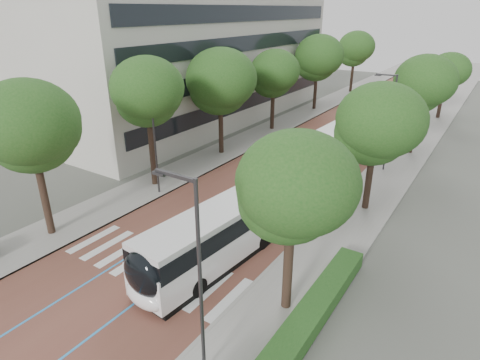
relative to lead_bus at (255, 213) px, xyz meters
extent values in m
plane|color=#51544C|center=(-3.20, -6.61, -1.63)|extent=(160.00, 160.00, 0.00)
cube|color=brown|center=(-3.20, 33.39, -1.62)|extent=(11.00, 140.00, 0.02)
cube|color=gray|center=(-10.70, 33.39, -1.57)|extent=(4.00, 140.00, 0.12)
cube|color=gray|center=(4.30, 33.39, -1.57)|extent=(4.00, 140.00, 0.12)
cube|color=gray|center=(-8.80, 33.39, -1.57)|extent=(0.20, 140.00, 0.14)
cube|color=gray|center=(2.40, 33.39, -1.57)|extent=(0.20, 140.00, 0.14)
cube|color=silver|center=(-8.00, -5.61, -1.60)|extent=(0.55, 3.60, 0.01)
cube|color=silver|center=(-6.75, -5.61, -1.60)|extent=(0.55, 3.60, 0.01)
cube|color=silver|center=(-5.50, -5.61, -1.60)|extent=(0.55, 3.60, 0.01)
cube|color=silver|center=(-4.25, -5.61, -1.60)|extent=(0.55, 3.60, 0.01)
cube|color=silver|center=(-3.00, -5.61, -1.60)|extent=(0.55, 3.60, 0.01)
cube|color=silver|center=(-1.75, -5.61, -1.60)|extent=(0.55, 3.60, 0.01)
cube|color=silver|center=(-0.50, -5.61, -1.60)|extent=(0.55, 3.60, 0.01)
cube|color=silver|center=(0.75, -5.61, -1.60)|extent=(0.55, 3.60, 0.01)
cube|color=silver|center=(2.00, -5.61, -1.60)|extent=(0.55, 3.60, 0.01)
cube|color=#2A8CD6|center=(-4.80, 33.39, -1.60)|extent=(0.12, 126.00, 0.01)
cube|color=#2A8CD6|center=(-1.60, 33.39, -1.60)|extent=(0.12, 126.00, 0.01)
cube|color=#ABA99E|center=(-22.70, 21.39, 5.37)|extent=(18.00, 40.00, 14.00)
cube|color=black|center=(-13.65, 21.39, 1.37)|extent=(0.12, 38.00, 1.60)
cube|color=black|center=(-13.65, 21.39, 4.57)|extent=(0.12, 38.00, 1.60)
cube|color=black|center=(-13.65, 21.39, 7.77)|extent=(0.12, 38.00, 1.60)
cube|color=black|center=(-13.65, 21.39, 10.77)|extent=(0.12, 38.00, 1.60)
cube|color=#184618|center=(5.90, -6.61, -1.11)|extent=(1.20, 14.00, 0.80)
cylinder|color=#323235|center=(3.60, -9.61, 2.49)|extent=(0.14, 0.14, 8.00)
cube|color=#323235|center=(2.80, -9.61, 6.39)|extent=(1.70, 0.12, 0.12)
cube|color=#323235|center=(2.10, -9.61, 6.31)|extent=(0.50, 0.20, 0.10)
cylinder|color=#323235|center=(3.60, 15.39, 2.49)|extent=(0.14, 0.14, 8.00)
cube|color=#323235|center=(2.80, 15.39, 6.39)|extent=(1.70, 0.12, 0.12)
cube|color=#323235|center=(2.10, 15.39, 6.31)|extent=(0.50, 0.20, 0.10)
cylinder|color=#323235|center=(-9.30, 1.39, 2.49)|extent=(0.14, 0.14, 8.00)
cylinder|color=black|center=(-10.70, -6.61, 0.71)|extent=(0.44, 0.44, 4.68)
ellipsoid|color=#1D4E19|center=(-10.70, -6.61, 4.97)|extent=(5.54, 5.54, 4.71)
cylinder|color=black|center=(-10.70, 2.39, 0.89)|extent=(0.44, 0.44, 5.03)
ellipsoid|color=#1D4E19|center=(-10.70, 2.39, 5.46)|extent=(5.28, 5.28, 4.49)
cylinder|color=black|center=(-10.70, 11.39, 0.69)|extent=(0.44, 0.44, 4.64)
ellipsoid|color=#1D4E19|center=(-10.70, 11.39, 4.92)|extent=(6.36, 6.36, 5.41)
cylinder|color=black|center=(-10.70, 21.39, 0.53)|extent=(0.44, 0.44, 4.31)
ellipsoid|color=#1D4E19|center=(-10.70, 21.39, 4.44)|extent=(5.40, 5.40, 4.59)
cylinder|color=black|center=(-10.70, 33.39, 0.72)|extent=(0.44, 0.44, 4.69)
ellipsoid|color=#1D4E19|center=(-10.70, 33.39, 4.98)|extent=(6.38, 6.38, 5.42)
cylinder|color=black|center=(-10.70, 48.39, 0.75)|extent=(0.44, 0.44, 4.75)
ellipsoid|color=#1D4E19|center=(-10.70, 48.39, 5.06)|extent=(5.77, 5.77, 4.90)
cylinder|color=black|center=(4.50, -4.61, 0.47)|extent=(0.44, 0.44, 4.20)
ellipsoid|color=#1D4E19|center=(4.50, -4.61, 4.29)|extent=(5.00, 5.00, 4.25)
cylinder|color=black|center=(4.50, 7.39, 0.44)|extent=(0.44, 0.44, 4.13)
ellipsoid|color=#1D4E19|center=(4.50, 7.39, 4.19)|extent=(5.64, 5.64, 4.80)
cylinder|color=black|center=(4.50, 21.39, 0.63)|extent=(0.44, 0.44, 4.51)
ellipsoid|color=#1D4E19|center=(4.50, 21.39, 4.72)|extent=(5.46, 5.46, 4.64)
cylinder|color=black|center=(4.50, 37.39, 0.31)|extent=(0.44, 0.44, 3.89)
ellipsoid|color=#1D4E19|center=(4.50, 37.39, 3.85)|extent=(4.88, 4.88, 4.15)
cylinder|color=black|center=(0.12, 1.29, 0.15)|extent=(2.37, 1.11, 2.30)
cube|color=white|center=(-0.35, -3.81, -0.37)|extent=(3.35, 9.55, 1.82)
cube|color=black|center=(-0.35, -3.81, 0.77)|extent=(3.38, 9.37, 0.97)
cube|color=silver|center=(-0.35, -3.81, 1.42)|extent=(3.29, 9.36, 0.31)
cube|color=black|center=(-0.35, -3.81, -1.45)|extent=(3.27, 9.17, 0.35)
cube|color=white|center=(0.52, 5.60, -0.37)|extent=(3.20, 7.94, 1.82)
cube|color=black|center=(0.52, 5.60, 0.77)|extent=(3.23, 7.79, 0.97)
cube|color=silver|center=(0.52, 5.60, 1.42)|extent=(3.14, 7.78, 0.31)
cube|color=black|center=(0.52, 5.60, -1.45)|extent=(3.13, 7.62, 0.35)
ellipsoid|color=black|center=(-0.77, -8.32, 0.38)|extent=(2.44, 1.31, 2.28)
ellipsoid|color=white|center=(-0.78, -8.37, -0.76)|extent=(2.43, 1.21, 1.14)
cylinder|color=black|center=(-1.69, -5.98, -1.13)|extent=(0.39, 1.02, 1.00)
cylinder|color=black|center=(0.56, -6.19, -1.13)|extent=(0.39, 1.02, 1.00)
cylinder|color=black|center=(-0.45, 7.36, -1.13)|extent=(0.39, 1.02, 1.00)
cylinder|color=black|center=(1.80, 7.15, -1.13)|extent=(0.39, 1.02, 1.00)
cylinder|color=black|center=(-1.19, -0.64, -1.13)|extent=(0.39, 1.02, 1.00)
cylinder|color=black|center=(1.06, -0.85, -1.13)|extent=(0.39, 1.02, 1.00)
cube|color=white|center=(-0.70, 16.13, -0.37)|extent=(3.03, 12.10, 1.82)
cube|color=black|center=(-0.70, 16.13, 0.77)|extent=(3.06, 11.86, 0.97)
cube|color=silver|center=(-0.70, 16.13, 1.42)|extent=(2.97, 11.86, 0.31)
cube|color=black|center=(-0.70, 16.13, -1.45)|extent=(2.96, 11.62, 0.35)
ellipsoid|color=black|center=(-0.96, 10.29, 0.38)|extent=(2.40, 1.20, 2.28)
ellipsoid|color=white|center=(-0.96, 10.24, -0.76)|extent=(2.39, 1.10, 1.14)
cylinder|color=black|center=(-1.99, 12.59, -1.13)|extent=(0.34, 1.01, 1.00)
cylinder|color=black|center=(0.27, 12.49, -1.13)|extent=(0.34, 1.01, 1.00)
cylinder|color=black|center=(-1.66, 19.98, -1.13)|extent=(0.34, 1.01, 1.00)
cylinder|color=black|center=(0.60, 19.88, -1.13)|extent=(0.34, 1.01, 1.00)
cube|color=white|center=(-0.89, 30.42, -0.37)|extent=(2.59, 12.02, 1.82)
cube|color=black|center=(-0.89, 30.42, 0.77)|extent=(2.62, 11.78, 0.97)
cube|color=silver|center=(-0.89, 30.42, 1.42)|extent=(2.53, 11.78, 0.31)
cube|color=black|center=(-0.89, 30.42, -1.45)|extent=(2.53, 11.54, 0.35)
ellipsoid|color=black|center=(-0.93, 24.57, 0.38)|extent=(2.36, 1.12, 2.28)
ellipsoid|color=white|center=(-0.93, 24.52, -0.76)|extent=(2.36, 1.02, 1.14)
cylinder|color=black|center=(-2.05, 26.83, -1.13)|extent=(0.31, 1.00, 1.00)
cylinder|color=black|center=(0.21, 26.81, -1.13)|extent=(0.31, 1.00, 1.00)
cylinder|color=black|center=(-1.99, 34.23, -1.13)|extent=(0.31, 1.00, 1.00)
cylinder|color=black|center=(0.27, 34.21, -1.13)|extent=(0.31, 1.00, 1.00)
camera|label=1|loc=(10.87, -18.22, 11.22)|focal=30.00mm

